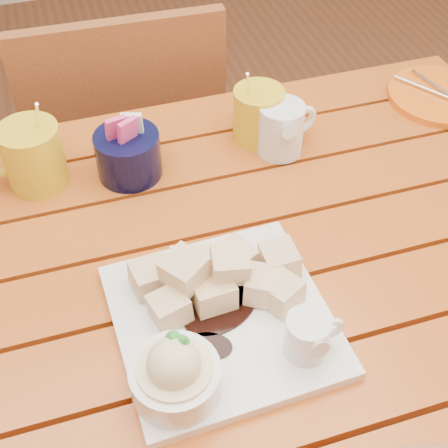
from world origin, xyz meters
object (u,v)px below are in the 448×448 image
object	(u,v)px
coffee_mug_left	(31,156)
chair_far	(128,152)
orange_saucer	(441,96)
table	(210,311)
coffee_mug_right	(260,114)
dessert_plate	(215,323)

from	to	relation	value
coffee_mug_left	chair_far	bearing A→B (deg)	67.95
coffee_mug_left	orange_saucer	xyz separation A→B (m)	(0.73, 0.01, -0.05)
table	chair_far	bearing A→B (deg)	92.21
coffee_mug_right	dessert_plate	bearing A→B (deg)	-113.26
table	chair_far	world-z (taller)	chair_far
dessert_plate	coffee_mug_left	bearing A→B (deg)	116.66
orange_saucer	table	bearing A→B (deg)	-153.53
coffee_mug_left	coffee_mug_right	xyz separation A→B (m)	(0.37, 0.00, -0.01)
coffee_mug_right	chair_far	distance (m)	0.51
coffee_mug_left	orange_saucer	world-z (taller)	coffee_mug_left
coffee_mug_left	coffee_mug_right	size ratio (longest dim) A/B	1.11
coffee_mug_left	table	bearing A→B (deg)	-44.74
table	chair_far	distance (m)	0.63
coffee_mug_left	chair_far	size ratio (longest dim) A/B	0.18
coffee_mug_left	coffee_mug_right	bearing A→B (deg)	5.72
dessert_plate	coffee_mug_left	distance (m)	0.41
table	orange_saucer	world-z (taller)	orange_saucer
chair_far	dessert_plate	bearing A→B (deg)	91.68
dessert_plate	orange_saucer	world-z (taller)	dessert_plate
table	chair_far	xyz separation A→B (m)	(-0.02, 0.61, -0.16)
coffee_mug_left	coffee_mug_right	world-z (taller)	coffee_mug_left
coffee_mug_left	chair_far	world-z (taller)	coffee_mug_left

